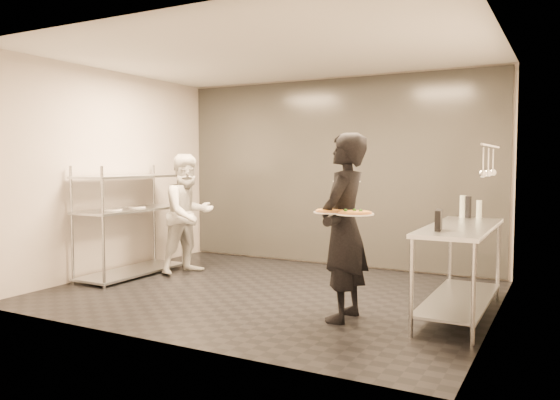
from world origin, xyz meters
The scene contains 13 objects.
room_shell centered at (0.00, 1.18, 1.40)m, with size 5.00×4.00×2.80m.
pass_rack centered at (-2.15, 0.00, 0.77)m, with size 0.60×1.60×1.50m.
prep_counter centered at (2.18, 0.00, 0.63)m, with size 0.60×1.80×0.92m.
utensil_rail centered at (2.43, 0.00, 1.55)m, with size 0.07×1.20×0.31m.
waiter centered at (1.19, -0.62, 0.91)m, with size 0.67×0.44×1.83m, color black.
chef centered at (-1.55, 0.48, 0.83)m, with size 0.81×0.63×1.66m, color silver.
pizza_plate_near centered at (1.11, -0.78, 1.08)m, with size 0.31×0.31×0.05m.
pizza_plate_far centered at (1.38, -0.84, 1.08)m, with size 0.35×0.35×0.05m.
salad_plate centered at (1.11, -0.35, 1.37)m, with size 0.28×0.28×0.07m.
pos_monitor centered at (2.06, -0.47, 1.01)m, with size 0.05×0.26×0.19m, color black.
bottle_green centered at (2.06, 0.80, 1.05)m, with size 0.07×0.07×0.25m, color #909C8F.
bottle_clear centered at (2.23, 0.80, 1.02)m, with size 0.06×0.06×0.20m, color #909C8F.
bottle_dark centered at (2.12, 0.80, 1.04)m, with size 0.07×0.07×0.24m, color black.
Camera 1 is at (3.13, -5.56, 1.55)m, focal length 35.00 mm.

